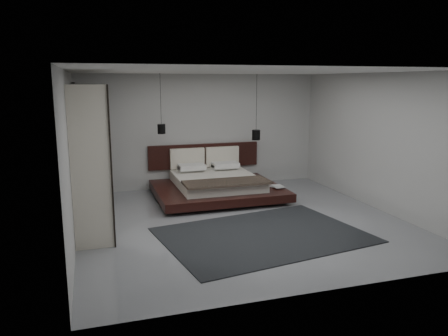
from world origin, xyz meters
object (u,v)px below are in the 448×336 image
object	(u,v)px
pendant_left	(161,129)
pendant_right	(256,135)
lattice_screen	(77,143)
bed	(216,184)
rug	(263,235)
wardrobe	(90,156)

from	to	relation	value
pendant_left	pendant_right	world-z (taller)	same
lattice_screen	pendant_left	world-z (taller)	pendant_left
bed	rug	bearing A→B (deg)	-89.04
pendant_left	pendant_right	size ratio (longest dim) A/B	0.85
pendant_right	rug	distance (m)	3.66
pendant_right	wardrobe	bearing A→B (deg)	-156.23
lattice_screen	bed	size ratio (longest dim) A/B	0.92
pendant_left	wardrobe	bearing A→B (deg)	-132.77
pendant_right	rug	size ratio (longest dim) A/B	0.47
lattice_screen	pendant_right	world-z (taller)	pendant_right
bed	pendant_right	distance (m)	1.63
lattice_screen	rug	size ratio (longest dim) A/B	0.77
pendant_left	pendant_right	xyz separation A→B (m)	(2.31, -0.00, -0.22)
lattice_screen	rug	bearing A→B (deg)	-47.47
bed	rug	size ratio (longest dim) A/B	0.83
bed	pendant_right	size ratio (longest dim) A/B	1.78
wardrobe	pendant_right	bearing A→B (deg)	23.77
pendant_left	rug	world-z (taller)	pendant_left
wardrobe	rug	xyz separation A→B (m)	(2.79, -1.51, -1.28)
pendant_right	lattice_screen	bearing A→B (deg)	178.67
pendant_left	wardrobe	size ratio (longest dim) A/B	0.51
lattice_screen	rug	world-z (taller)	lattice_screen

